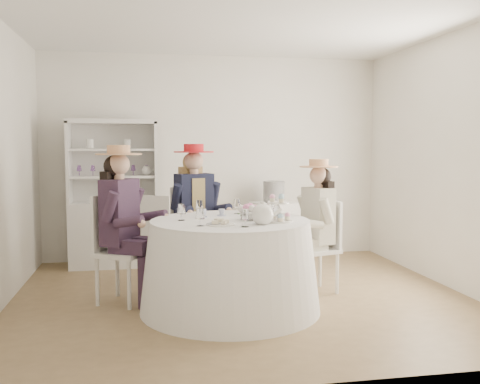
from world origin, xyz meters
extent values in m
plane|color=brown|center=(0.00, 0.00, 0.00)|extent=(4.50, 4.50, 0.00)
plane|color=white|center=(0.00, 0.00, 2.70)|extent=(4.50, 4.50, 0.00)
plane|color=silver|center=(0.00, 2.00, 1.35)|extent=(4.50, 0.00, 4.50)
plane|color=silver|center=(0.00, -2.00, 1.35)|extent=(4.50, 0.00, 4.50)
plane|color=silver|center=(2.25, 0.00, 1.35)|extent=(0.00, 4.50, 4.50)
cone|color=white|center=(-0.18, -0.36, 0.41)|extent=(1.66, 1.66, 0.82)
cylinder|color=white|center=(-0.18, -0.36, 0.83)|extent=(1.46, 1.46, 0.02)
cube|color=silver|center=(-1.31, 1.66, 0.41)|extent=(1.16, 0.78, 0.81)
cube|color=silver|center=(-1.31, 1.84, 1.31)|extent=(1.02, 0.43, 0.99)
cube|color=silver|center=(-1.31, 1.66, 1.80)|extent=(1.16, 0.78, 0.05)
cube|color=silver|center=(-1.84, 1.66, 1.31)|extent=(0.18, 0.39, 0.99)
cube|color=silver|center=(-0.79, 1.66, 1.31)|extent=(0.18, 0.39, 0.99)
cube|color=silver|center=(-1.31, 1.66, 1.13)|extent=(1.07, 0.71, 0.03)
cube|color=silver|center=(-1.31, 1.66, 1.46)|extent=(1.07, 0.71, 0.03)
sphere|color=white|center=(-0.91, 1.66, 1.20)|extent=(0.13, 0.13, 0.13)
cube|color=silver|center=(0.74, 1.65, 0.38)|extent=(0.64, 0.64, 0.77)
cylinder|color=black|center=(0.74, 1.65, 0.91)|extent=(0.31, 0.31, 0.28)
cube|color=silver|center=(-1.16, 0.04, 0.48)|extent=(0.59, 0.59, 0.04)
cylinder|color=silver|center=(-1.09, -0.20, 0.24)|extent=(0.04, 0.04, 0.47)
cylinder|color=silver|center=(-0.92, 0.10, 0.24)|extent=(0.04, 0.04, 0.47)
cylinder|color=silver|center=(-1.39, -0.03, 0.24)|extent=(0.04, 0.04, 0.47)
cylinder|color=silver|center=(-1.22, 0.27, 0.24)|extent=(0.04, 0.04, 0.47)
cube|color=silver|center=(-1.33, 0.13, 0.78)|extent=(0.23, 0.37, 0.54)
cube|color=black|center=(-1.18, 0.05, 0.88)|extent=(0.38, 0.44, 0.62)
cube|color=black|center=(-1.09, -0.11, 0.57)|extent=(0.39, 0.30, 0.13)
cylinder|color=black|center=(-0.96, -0.19, 0.25)|extent=(0.11, 0.11, 0.50)
cylinder|color=black|center=(-1.25, -0.17, 0.96)|extent=(0.21, 0.18, 0.30)
cube|color=black|center=(-1.00, 0.06, 0.57)|extent=(0.39, 0.30, 0.13)
cylinder|color=black|center=(-0.87, -0.02, 0.25)|extent=(0.11, 0.11, 0.50)
cylinder|color=black|center=(-1.03, 0.22, 0.96)|extent=(0.21, 0.18, 0.30)
cylinder|color=#D8A889|center=(-1.18, 0.05, 1.22)|extent=(0.10, 0.10, 0.09)
sphere|color=#D8A889|center=(-1.18, 0.05, 1.34)|extent=(0.20, 0.20, 0.20)
sphere|color=black|center=(-1.22, 0.07, 1.32)|extent=(0.20, 0.20, 0.20)
cube|color=black|center=(-1.25, 0.09, 1.07)|extent=(0.20, 0.27, 0.41)
cylinder|color=tan|center=(-1.18, 0.05, 1.43)|extent=(0.43, 0.43, 0.01)
cylinder|color=tan|center=(-1.18, 0.05, 1.48)|extent=(0.22, 0.22, 0.09)
cube|color=silver|center=(-0.40, 0.68, 0.49)|extent=(0.56, 0.56, 0.04)
cylinder|color=silver|center=(-0.50, 0.45, 0.24)|extent=(0.04, 0.04, 0.48)
cylinder|color=silver|center=(-0.17, 0.57, 0.24)|extent=(0.04, 0.04, 0.48)
cylinder|color=silver|center=(-0.62, 0.78, 0.24)|extent=(0.04, 0.04, 0.48)
cylinder|color=silver|center=(-0.29, 0.90, 0.24)|extent=(0.04, 0.04, 0.48)
cube|color=silver|center=(-0.46, 0.86, 0.78)|extent=(0.40, 0.17, 0.54)
cube|color=black|center=(-0.40, 0.70, 0.89)|extent=(0.44, 0.34, 0.63)
cube|color=tan|center=(-0.40, 0.70, 0.89)|extent=(0.22, 0.28, 0.54)
cube|color=black|center=(-0.44, 0.52, 0.58)|extent=(0.26, 0.40, 0.13)
cylinder|color=black|center=(-0.39, 0.38, 0.25)|extent=(0.11, 0.11, 0.50)
cylinder|color=black|center=(-0.60, 0.58, 0.97)|extent=(0.16, 0.21, 0.30)
cube|color=black|center=(-0.26, 0.59, 0.58)|extent=(0.26, 0.40, 0.13)
cylinder|color=black|center=(-0.21, 0.45, 0.25)|extent=(0.11, 0.11, 0.50)
cylinder|color=black|center=(-0.18, 0.73, 0.97)|extent=(0.16, 0.21, 0.30)
cylinder|color=#D8A889|center=(-0.40, 0.70, 1.23)|extent=(0.10, 0.10, 0.09)
sphere|color=#D8A889|center=(-0.40, 0.70, 1.35)|extent=(0.21, 0.21, 0.21)
sphere|color=tan|center=(-0.42, 0.74, 1.33)|extent=(0.21, 0.21, 0.21)
cube|color=tan|center=(-0.43, 0.78, 1.07)|extent=(0.27, 0.17, 0.41)
cylinder|color=red|center=(-0.40, 0.70, 1.44)|extent=(0.43, 0.43, 0.01)
cylinder|color=red|center=(-0.40, 0.70, 1.49)|extent=(0.22, 0.22, 0.09)
cube|color=silver|center=(0.79, 0.07, 0.44)|extent=(0.48, 0.48, 0.04)
cylinder|color=silver|center=(0.60, 0.18, 0.21)|extent=(0.04, 0.04, 0.43)
cylinder|color=silver|center=(0.68, -0.12, 0.21)|extent=(0.04, 0.04, 0.43)
cylinder|color=silver|center=(0.90, 0.26, 0.21)|extent=(0.04, 0.04, 0.43)
cylinder|color=silver|center=(0.98, -0.04, 0.21)|extent=(0.04, 0.04, 0.43)
cube|color=silver|center=(0.96, 0.11, 0.70)|extent=(0.12, 0.37, 0.49)
cube|color=beige|center=(0.81, 0.07, 0.80)|extent=(0.28, 0.39, 0.57)
cube|color=beige|center=(0.66, 0.12, 0.52)|extent=(0.35, 0.21, 0.12)
cylinder|color=beige|center=(0.52, 0.09, 0.22)|extent=(0.10, 0.10, 0.45)
cylinder|color=beige|center=(0.72, 0.26, 0.87)|extent=(0.19, 0.13, 0.27)
cube|color=beige|center=(0.70, -0.05, 0.52)|extent=(0.35, 0.21, 0.12)
cylinder|color=beige|center=(0.57, -0.08, 0.22)|extent=(0.10, 0.10, 0.45)
cylinder|color=beige|center=(0.83, -0.13, 0.87)|extent=(0.19, 0.13, 0.27)
cylinder|color=#D8A889|center=(0.81, 0.07, 1.10)|extent=(0.09, 0.09, 0.08)
sphere|color=#D8A889|center=(0.81, 0.07, 1.21)|extent=(0.19, 0.19, 0.19)
sphere|color=black|center=(0.85, 0.08, 1.20)|extent=(0.19, 0.19, 0.19)
cube|color=black|center=(0.89, 0.09, 0.97)|extent=(0.14, 0.25, 0.37)
cylinder|color=tan|center=(0.81, 0.07, 1.30)|extent=(0.39, 0.39, 0.01)
cylinder|color=tan|center=(0.81, 0.07, 1.34)|extent=(0.20, 0.20, 0.08)
cube|color=silver|center=(-0.76, 1.55, 0.42)|extent=(0.48, 0.48, 0.04)
cylinder|color=silver|center=(-0.56, 1.64, 0.21)|extent=(0.03, 0.03, 0.41)
cylinder|color=silver|center=(-0.85, 1.74, 0.21)|extent=(0.03, 0.03, 0.41)
cylinder|color=silver|center=(-0.66, 1.36, 0.21)|extent=(0.03, 0.03, 0.41)
cylinder|color=silver|center=(-0.95, 1.46, 0.21)|extent=(0.03, 0.03, 0.41)
cube|color=silver|center=(-0.81, 1.39, 0.67)|extent=(0.35, 0.14, 0.47)
imported|color=white|center=(-0.41, -0.16, 0.87)|extent=(0.10, 0.10, 0.07)
imported|color=white|center=(-0.21, -0.07, 0.87)|extent=(0.07, 0.07, 0.06)
imported|color=white|center=(0.07, -0.16, 0.87)|extent=(0.09, 0.09, 0.06)
imported|color=white|center=(0.02, -0.38, 0.86)|extent=(0.26, 0.26, 0.06)
sphere|color=pink|center=(0.08, -0.39, 0.93)|extent=(0.07, 0.07, 0.07)
sphere|color=white|center=(0.05, -0.35, 0.93)|extent=(0.07, 0.07, 0.07)
sphere|color=pink|center=(0.00, -0.34, 0.93)|extent=(0.07, 0.07, 0.07)
sphere|color=white|center=(-0.04, -0.37, 0.93)|extent=(0.07, 0.07, 0.07)
sphere|color=pink|center=(-0.04, -0.42, 0.93)|extent=(0.07, 0.07, 0.07)
sphere|color=white|center=(0.00, -0.45, 0.93)|extent=(0.07, 0.07, 0.07)
sphere|color=pink|center=(0.05, -0.44, 0.93)|extent=(0.07, 0.07, 0.07)
sphere|color=white|center=(0.06, -0.68, 0.92)|extent=(0.19, 0.19, 0.19)
cylinder|color=white|center=(0.17, -0.68, 0.93)|extent=(0.11, 0.03, 0.09)
cylinder|color=white|center=(0.06, -0.68, 1.02)|extent=(0.04, 0.04, 0.02)
cylinder|color=white|center=(-0.31, -0.66, 0.84)|extent=(0.24, 0.24, 0.01)
cube|color=beige|center=(-0.36, -0.67, 0.86)|extent=(0.06, 0.04, 0.03)
cube|color=beige|center=(-0.31, -0.66, 0.88)|extent=(0.06, 0.05, 0.03)
cube|color=beige|center=(-0.27, -0.64, 0.86)|extent=(0.07, 0.06, 0.03)
cube|color=beige|center=(-0.33, -0.62, 0.88)|extent=(0.07, 0.07, 0.03)
cube|color=beige|center=(-0.28, -0.69, 0.86)|extent=(0.06, 0.07, 0.03)
cylinder|color=white|center=(0.22, -0.56, 0.84)|extent=(0.26, 0.26, 0.01)
cylinder|color=white|center=(0.22, -0.56, 0.92)|extent=(0.02, 0.02, 0.17)
cylinder|color=white|center=(0.22, -0.56, 1.01)|extent=(0.19, 0.19, 0.01)
camera|label=1|loc=(-0.96, -5.13, 1.52)|focal=40.00mm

